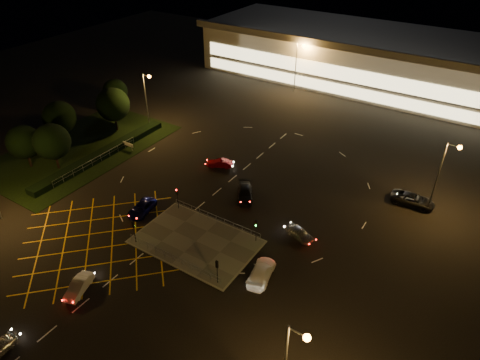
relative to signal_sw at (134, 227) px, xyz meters
The scene contains 25 objects.
ground 7.58m from the signal_sw, 56.28° to the left, with size 180.00×180.00×0.00m, color black.
pedestrian_island 7.57m from the signal_sw, 33.65° to the left, with size 14.00×9.00×0.12m, color #4C4944.
grass_verge 26.93m from the signal_sw, 153.45° to the left, with size 18.00×30.00×0.08m, color black.
hedge 22.55m from the signal_sw, 147.74° to the left, with size 2.00×26.00×1.00m, color black.
supermarket 68.13m from the signal_sw, 86.63° to the left, with size 72.00×26.50×10.50m.
streetlight_se 26.05m from the signal_sw, 18.14° to the right, with size 1.78×0.56×10.03m.
streetlight_nw 31.24m from the signal_sw, 129.19° to the left, with size 1.78×0.56×10.03m.
streetlight_ne 38.75m from the signal_sw, 42.43° to the left, with size 1.78×0.56×10.03m.
streetlight_far_left 54.44m from the signal_sw, 95.88° to the left, with size 1.78×0.56×10.03m.
signal_sw is the anchor object (origin of this frame).
signal_se 12.00m from the signal_sw, ahead, with size 0.28×0.30×3.15m.
signal_nw 7.99m from the signal_sw, 90.00° to the left, with size 0.28×0.30×3.15m.
signal_ne 14.41m from the signal_sw, 33.65° to the left, with size 0.28×0.30×3.15m.
tree_a 26.38m from the signal_sw, behind, with size 5.04×5.04×6.86m.
tree_b 30.55m from the signal_sw, 156.81° to the left, with size 5.40×5.40×7.35m.
tree_c 31.34m from the signal_sw, 140.20° to the left, with size 5.76×5.76×7.84m.
tree_d 39.73m from the signal_sw, 139.09° to the left, with size 4.68×4.68×6.37m.
tree_e 22.92m from the signal_sw, 164.76° to the left, with size 5.40×5.40×7.35m.
car_queue_white 8.90m from the signal_sw, 87.66° to the right, with size 1.41×4.03×1.33m, color #B9B9B9.
car_left_blue 6.25m from the signal_sw, 126.47° to the left, with size 2.15×4.66×1.30m, color #0C0E4A.
car_far_dkgrey 16.27m from the signal_sw, 68.15° to the left, with size 2.01×4.94×1.43m, color black.
car_right_silver 19.87m from the signal_sw, 35.57° to the left, with size 1.57×3.90×1.33m, color #A8ABAF.
car_circ_red 19.85m from the signal_sw, 94.41° to the left, with size 1.32×3.80×1.25m, color maroon.
car_east_grey 36.57m from the signal_sw, 44.89° to the left, with size 2.60×5.64×1.57m, color black.
car_approach_white 15.93m from the signal_sw, 11.99° to the left, with size 2.13×5.25×1.52m, color white.
Camera 1 is at (27.43, -31.81, 34.67)m, focal length 32.00 mm.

